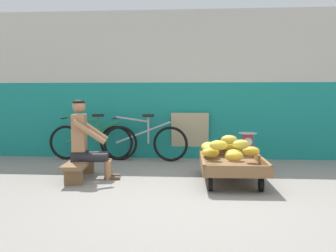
{
  "coord_description": "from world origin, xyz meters",
  "views": [
    {
      "loc": [
        -0.01,
        -4.19,
        1.2
      ],
      "look_at": [
        -0.44,
        1.37,
        0.75
      ],
      "focal_mm": 40.89,
      "sensor_mm": 36.0,
      "label": 1
    }
  ],
  "objects_px": {
    "banana_cart": "(231,165)",
    "bicycle_near_left": "(93,141)",
    "weighing_scale": "(248,141)",
    "low_bench": "(80,165)",
    "bicycle_far_left": "(143,142)",
    "sign_board": "(190,136)",
    "plastic_crate": "(247,160)",
    "vendor_seated": "(86,140)"
  },
  "relations": [
    {
      "from": "banana_cart",
      "to": "vendor_seated",
      "type": "xyz_separation_m",
      "value": [
        -2.06,
        0.05,
        0.33
      ]
    },
    {
      "from": "vendor_seated",
      "to": "sign_board",
      "type": "height_order",
      "value": "vendor_seated"
    },
    {
      "from": "banana_cart",
      "to": "bicycle_near_left",
      "type": "relative_size",
      "value": 0.88
    },
    {
      "from": "low_bench",
      "to": "sign_board",
      "type": "distance_m",
      "value": 2.44
    },
    {
      "from": "low_bench",
      "to": "bicycle_far_left",
      "type": "distance_m",
      "value": 1.75
    },
    {
      "from": "vendor_seated",
      "to": "plastic_crate",
      "type": "height_order",
      "value": "vendor_seated"
    },
    {
      "from": "low_bench",
      "to": "weighing_scale",
      "type": "relative_size",
      "value": 3.73
    },
    {
      "from": "bicycle_near_left",
      "to": "banana_cart",
      "type": "bearing_deg",
      "value": -34.33
    },
    {
      "from": "weighing_scale",
      "to": "sign_board",
      "type": "xyz_separation_m",
      "value": [
        -0.96,
        0.91,
        -0.02
      ]
    },
    {
      "from": "bicycle_far_left",
      "to": "sign_board",
      "type": "relative_size",
      "value": 1.89
    },
    {
      "from": "bicycle_near_left",
      "to": "bicycle_far_left",
      "type": "xyz_separation_m",
      "value": [
        0.94,
        -0.01,
        0.0
      ]
    },
    {
      "from": "vendor_seated",
      "to": "weighing_scale",
      "type": "bearing_deg",
      "value": 21.53
    },
    {
      "from": "low_bench",
      "to": "weighing_scale",
      "type": "distance_m",
      "value": 2.69
    },
    {
      "from": "vendor_seated",
      "to": "weighing_scale",
      "type": "xyz_separation_m",
      "value": [
        2.41,
        0.95,
        -0.11
      ]
    },
    {
      "from": "bicycle_near_left",
      "to": "plastic_crate",
      "type": "bearing_deg",
      "value": -13.18
    },
    {
      "from": "banana_cart",
      "to": "bicycle_near_left",
      "type": "distance_m",
      "value": 2.92
    },
    {
      "from": "plastic_crate",
      "to": "low_bench",
      "type": "bearing_deg",
      "value": -158.85
    },
    {
      "from": "bicycle_near_left",
      "to": "sign_board",
      "type": "relative_size",
      "value": 1.89
    },
    {
      "from": "low_bench",
      "to": "sign_board",
      "type": "height_order",
      "value": "sign_board"
    },
    {
      "from": "low_bench",
      "to": "bicycle_far_left",
      "type": "bearing_deg",
      "value": 67.09
    },
    {
      "from": "weighing_scale",
      "to": "bicycle_near_left",
      "type": "height_order",
      "value": "bicycle_near_left"
    },
    {
      "from": "low_bench",
      "to": "plastic_crate",
      "type": "relative_size",
      "value": 3.11
    },
    {
      "from": "low_bench",
      "to": "bicycle_near_left",
      "type": "distance_m",
      "value": 1.64
    },
    {
      "from": "bicycle_far_left",
      "to": "sign_board",
      "type": "distance_m",
      "value": 0.9
    },
    {
      "from": "weighing_scale",
      "to": "bicycle_near_left",
      "type": "relative_size",
      "value": 0.18
    },
    {
      "from": "plastic_crate",
      "to": "sign_board",
      "type": "xyz_separation_m",
      "value": [
        -0.96,
        0.91,
        0.29
      ]
    },
    {
      "from": "banana_cart",
      "to": "bicycle_far_left",
      "type": "xyz_separation_m",
      "value": [
        -1.47,
        1.64,
        0.11
      ]
    },
    {
      "from": "banana_cart",
      "to": "plastic_crate",
      "type": "height_order",
      "value": "banana_cart"
    },
    {
      "from": "banana_cart",
      "to": "plastic_crate",
      "type": "distance_m",
      "value": 1.06
    },
    {
      "from": "low_bench",
      "to": "banana_cart",
      "type": "bearing_deg",
      "value": -0.93
    },
    {
      "from": "vendor_seated",
      "to": "bicycle_far_left",
      "type": "bearing_deg",
      "value": 69.61
    },
    {
      "from": "vendor_seated",
      "to": "plastic_crate",
      "type": "relative_size",
      "value": 3.17
    },
    {
      "from": "plastic_crate",
      "to": "sign_board",
      "type": "distance_m",
      "value": 1.35
    },
    {
      "from": "vendor_seated",
      "to": "bicycle_near_left",
      "type": "bearing_deg",
      "value": 102.26
    },
    {
      "from": "vendor_seated",
      "to": "sign_board",
      "type": "bearing_deg",
      "value": 52.09
    },
    {
      "from": "bicycle_far_left",
      "to": "sign_board",
      "type": "bearing_deg",
      "value": 17.56
    },
    {
      "from": "banana_cart",
      "to": "sign_board",
      "type": "bearing_deg",
      "value": 107.75
    },
    {
      "from": "vendor_seated",
      "to": "bicycle_far_left",
      "type": "distance_m",
      "value": 1.71
    },
    {
      "from": "banana_cart",
      "to": "plastic_crate",
      "type": "bearing_deg",
      "value": 70.9
    },
    {
      "from": "weighing_scale",
      "to": "low_bench",
      "type": "bearing_deg",
      "value": -158.87
    },
    {
      "from": "banana_cart",
      "to": "weighing_scale",
      "type": "distance_m",
      "value": 1.08
    },
    {
      "from": "banana_cart",
      "to": "bicycle_near_left",
      "type": "xyz_separation_m",
      "value": [
        -2.41,
        1.64,
        0.11
      ]
    }
  ]
}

